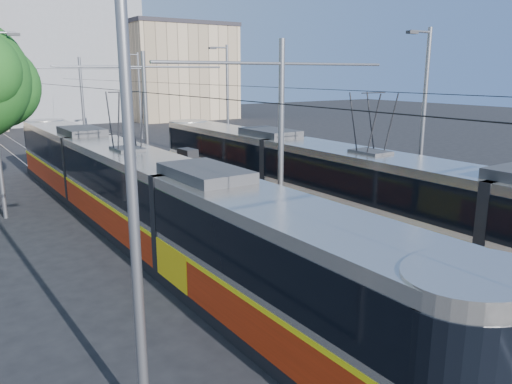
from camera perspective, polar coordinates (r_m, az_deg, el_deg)
ground at (r=13.17m, az=24.99°, el=-16.04°), size 160.00×160.00×0.00m
platform at (r=25.46m, az=-9.51°, el=-0.46°), size 4.00×50.00×0.30m
tactile_strip_left at (r=24.87m, az=-12.55°, el=-0.56°), size 0.70×50.00×0.01m
tactile_strip_right at (r=26.04m, az=-6.63°, el=0.30°), size 0.70×50.00×0.01m
rails at (r=25.49m, az=-9.50°, el=-0.75°), size 8.71×70.00×0.03m
tram_left at (r=20.22m, az=-14.21°, el=0.20°), size 2.43×31.30×5.50m
tram_right at (r=19.31m, az=12.71°, el=0.12°), size 2.43×31.92×5.50m
catenary at (r=22.23m, az=-6.82°, el=9.05°), size 9.20×70.00×7.00m
street_lamps at (r=28.49m, az=-13.26°, el=9.07°), size 15.18×38.22×8.00m
shelter at (r=24.39m, az=-7.73°, el=2.31°), size 0.71×1.10×2.35m
building_centre at (r=71.43m, az=-21.79°, el=14.71°), size 18.36×14.28×17.68m
building_right at (r=70.33m, az=-9.00°, el=13.46°), size 14.28×10.20×12.65m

